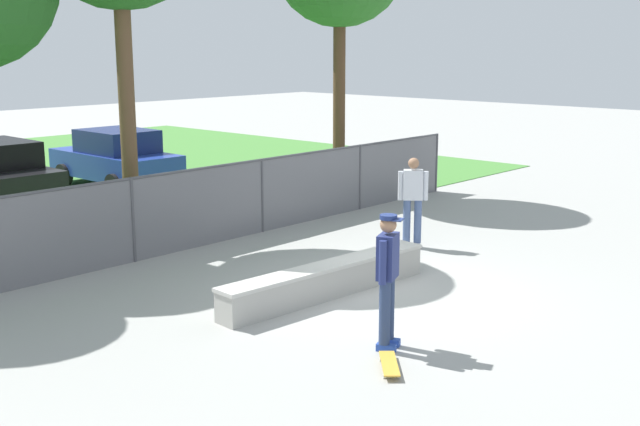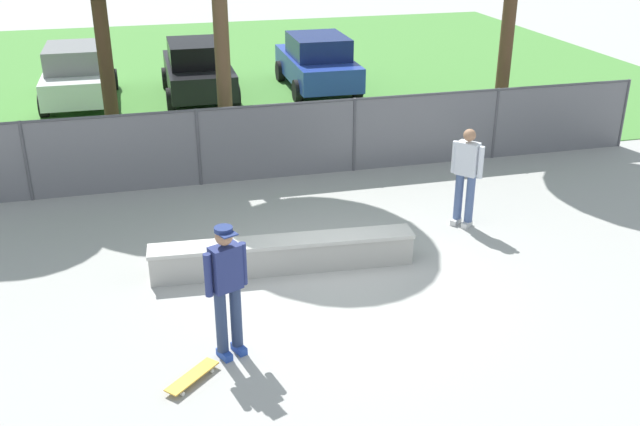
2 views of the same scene
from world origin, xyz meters
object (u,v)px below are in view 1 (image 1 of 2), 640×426
object	(u,v)px
skateboarder	(388,274)
car_blue	(116,158)
bystander	(413,198)
concrete_ledge	(327,280)
skateboard	(389,364)

from	to	relation	value
skateboarder	car_blue	world-z (taller)	skateboarder
bystander	car_blue	bearing A→B (deg)	90.57
concrete_ledge	skateboarder	size ratio (longest dim) A/B	2.31
concrete_ledge	car_blue	distance (m)	11.66
skateboarder	skateboard	bearing A→B (deg)	-139.19
skateboarder	bystander	size ratio (longest dim) A/B	1.01
skateboard	bystander	world-z (taller)	bystander
skateboard	car_blue	world-z (taller)	car_blue
skateboarder	concrete_ledge	bearing A→B (deg)	61.32
skateboard	car_blue	distance (m)	14.66
bystander	concrete_ledge	bearing A→B (deg)	-166.23
concrete_ledge	bystander	world-z (taller)	bystander
skateboarder	car_blue	xyz separation A→B (m)	(4.56, 13.25, -0.19)
skateboarder	car_blue	size ratio (longest dim) A/B	0.44
skateboard	concrete_ledge	bearing A→B (deg)	56.64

